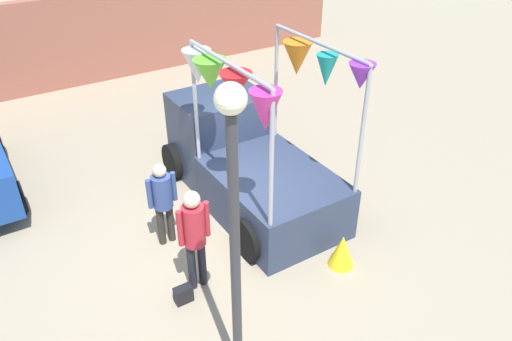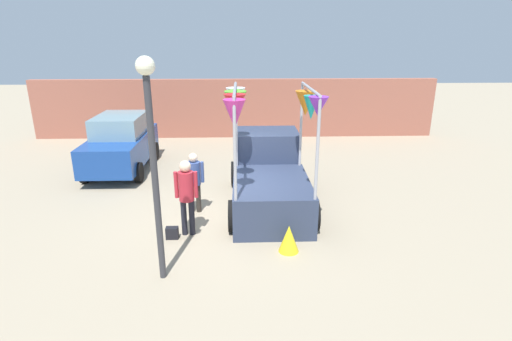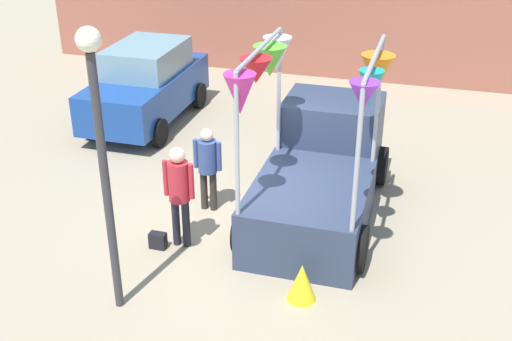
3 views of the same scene
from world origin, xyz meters
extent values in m
plane|color=gray|center=(0.00, 0.00, 0.00)|extent=(60.00, 60.00, 0.00)
cube|color=#2D3851|center=(0.99, -0.10, 0.50)|extent=(1.90, 2.60, 1.00)
cube|color=#2D3851|center=(0.99, 1.90, 0.90)|extent=(1.80, 1.40, 1.80)
cube|color=#8CB2C6|center=(0.99, 1.90, 1.35)|extent=(1.76, 1.37, 0.60)
cylinder|color=black|center=(0.04, 2.25, 0.38)|extent=(0.22, 0.76, 0.76)
cylinder|color=black|center=(1.94, 2.25, 0.38)|extent=(0.22, 0.76, 0.76)
cylinder|color=black|center=(0.04, -0.80, 0.38)|extent=(0.22, 0.76, 0.76)
cylinder|color=black|center=(1.94, -0.80, 0.38)|extent=(0.22, 0.76, 0.76)
cylinder|color=#A5A5AD|center=(0.12, 1.12, 2.12)|extent=(0.07, 0.07, 2.25)
cylinder|color=#A5A5AD|center=(1.86, 1.12, 2.12)|extent=(0.07, 0.07, 2.25)
cylinder|color=#A5A5AD|center=(0.12, -1.32, 2.12)|extent=(0.07, 0.07, 2.25)
cylinder|color=#A5A5AD|center=(1.86, -1.32, 2.12)|extent=(0.07, 0.07, 2.25)
cylinder|color=#A5A5AD|center=(0.12, -0.10, 3.25)|extent=(0.07, 2.44, 0.07)
cylinder|color=#A5A5AD|center=(1.86, -0.10, 3.25)|extent=(0.07, 2.44, 0.07)
cone|color=#D83399|center=(0.12, -1.15, 2.87)|extent=(0.64, 0.64, 0.61)
cone|color=purple|center=(1.86, -1.15, 3.01)|extent=(0.44, 0.44, 0.41)
cone|color=red|center=(0.12, -0.33, 2.96)|extent=(0.57, 0.57, 0.40)
cone|color=teal|center=(1.86, -0.33, 2.85)|extent=(0.50, 0.50, 0.55)
cone|color=#66CC33|center=(0.12, 0.48, 2.87)|extent=(0.67, 0.67, 0.51)
cone|color=orange|center=(1.86, 0.48, 2.82)|extent=(0.75, 0.75, 0.61)
cone|color=white|center=(0.12, 0.95, 2.85)|extent=(0.70, 0.70, 0.59)
cylinder|color=black|center=(-3.00, 2.66, 0.32)|extent=(0.18, 0.64, 0.64)
cylinder|color=black|center=(-1.08, -0.94, 0.43)|extent=(0.13, 0.13, 0.86)
cylinder|color=black|center=(-0.90, -0.94, 0.43)|extent=(0.13, 0.13, 0.86)
cylinder|color=#B22633|center=(-0.99, -0.94, 1.20)|extent=(0.34, 0.34, 0.68)
sphere|color=beige|center=(-0.99, -0.94, 1.67)|extent=(0.26, 0.26, 0.26)
cylinder|color=#B22633|center=(-1.21, -0.94, 1.24)|extent=(0.09, 0.09, 0.61)
cylinder|color=#B22633|center=(-0.77, -0.94, 1.24)|extent=(0.09, 0.09, 0.61)
cylinder|color=#2D2823|center=(-1.06, 0.33, 0.38)|extent=(0.13, 0.13, 0.77)
cylinder|color=#2D2823|center=(-0.88, 0.33, 0.38)|extent=(0.13, 0.13, 0.77)
cylinder|color=#33477F|center=(-0.97, 0.33, 1.07)|extent=(0.34, 0.34, 0.61)
sphere|color=beige|center=(-0.97, 0.33, 1.49)|extent=(0.23, 0.23, 0.23)
cylinder|color=#33477F|center=(-1.19, 0.33, 1.10)|extent=(0.09, 0.09, 0.55)
cylinder|color=#33477F|center=(-0.75, 0.33, 1.10)|extent=(0.09, 0.09, 0.55)
cube|color=black|center=(-1.34, -1.14, 0.14)|extent=(0.28, 0.16, 0.28)
cylinder|color=#333338|center=(-1.27, -2.67, 1.89)|extent=(0.12, 0.12, 3.79)
sphere|color=#F2EDCC|center=(-1.27, -2.67, 3.95)|extent=(0.32, 0.32, 0.32)
cube|color=#9E5947|center=(0.00, 8.63, 1.30)|extent=(18.00, 0.36, 2.60)
cone|color=yellow|center=(1.25, -1.80, 0.30)|extent=(0.52, 0.52, 0.60)
camera|label=1|loc=(-3.34, -6.37, 5.80)|focal=35.00mm
camera|label=2|loc=(0.28, -9.36, 4.40)|focal=28.00mm
camera|label=3|loc=(2.74, -9.32, 5.98)|focal=45.00mm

